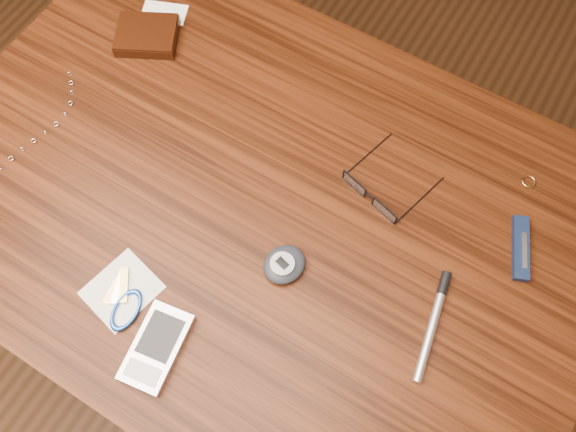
# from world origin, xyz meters

# --- Properties ---
(ground) EXTENTS (3.80, 3.80, 0.00)m
(ground) POSITION_xyz_m (0.00, 0.00, 0.00)
(ground) COLOR #472814
(ground) RESTS_ON ground
(desk) EXTENTS (1.00, 0.70, 0.75)m
(desk) POSITION_xyz_m (0.00, 0.00, 0.65)
(desk) COLOR #381709
(desk) RESTS_ON ground
(wallet_and_card) EXTENTS (0.12, 0.15, 0.02)m
(wallet_and_card) POSITION_xyz_m (-0.31, 0.15, 0.76)
(wallet_and_card) COLOR black
(wallet_and_card) RESTS_ON desk
(eyeglasses) EXTENTS (0.13, 0.13, 0.02)m
(eyeglasses) POSITION_xyz_m (0.14, 0.09, 0.76)
(eyeglasses) COLOR black
(eyeglasses) RESTS_ON desk
(gold_ring) EXTENTS (0.03, 0.03, 0.00)m
(gold_ring) POSITION_xyz_m (0.33, 0.23, 0.75)
(gold_ring) COLOR tan
(gold_ring) RESTS_ON desk
(pda_phone) EXTENTS (0.07, 0.12, 0.02)m
(pda_phone) POSITION_xyz_m (0.00, -0.25, 0.76)
(pda_phone) COLOR #ABABAF
(pda_phone) RESTS_ON desk
(pedometer) EXTENTS (0.07, 0.07, 0.03)m
(pedometer) POSITION_xyz_m (0.09, -0.07, 0.76)
(pedometer) COLOR black
(pedometer) RESTS_ON desk
(notepad_keys) EXTENTS (0.10, 0.11, 0.01)m
(notepad_keys) POSITION_xyz_m (-0.07, -0.22, 0.75)
(notepad_keys) COLOR white
(notepad_keys) RESTS_ON desk
(pocket_knife) EXTENTS (0.05, 0.10, 0.01)m
(pocket_knife) POSITION_xyz_m (0.35, 0.12, 0.76)
(pocket_knife) COLOR #121E3A
(pocket_knife) RESTS_ON desk
(silver_pen) EXTENTS (0.04, 0.15, 0.01)m
(silver_pen) POSITION_xyz_m (0.29, -0.03, 0.76)
(silver_pen) COLOR silver
(silver_pen) RESTS_ON desk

